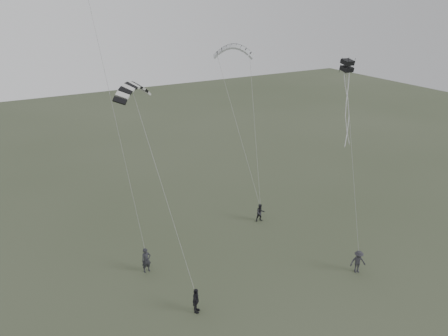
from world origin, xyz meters
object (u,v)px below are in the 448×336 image
flyer_right (260,213)px  flyer_far (358,262)px  flyer_center (196,301)px  kite_striped (132,85)px  kite_pale_large (234,47)px  kite_box (347,65)px  flyer_left (146,260)px

flyer_right → flyer_far: bearing=-67.7°
flyer_center → kite_striped: bearing=51.5°
kite_pale_large → kite_striped: (-11.49, -7.07, -1.04)m
flyer_center → kite_pale_large: 21.62m
kite_striped → kite_box: 14.00m
kite_pale_large → flyer_center: bearing=-92.0°
flyer_center → kite_pale_large: kite_pale_large is taller
kite_pale_large → kite_striped: bearing=-112.0°
kite_striped → flyer_left: bearing=-144.0°
kite_pale_large → flyer_right: bearing=-55.4°
flyer_left → flyer_right: size_ratio=1.16×
flyer_right → kite_striped: bearing=-158.9°
flyer_center → kite_box: 18.12m
flyer_right → flyer_far: (1.87, -9.84, 0.06)m
kite_striped → kite_pale_large: bearing=-6.8°
flyer_center → kite_striped: size_ratio=0.54×
flyer_left → flyer_far: size_ratio=1.08×
flyer_far → kite_pale_large: bearing=119.8°
flyer_far → kite_box: (-0.15, 2.93, 13.59)m
flyer_right → kite_box: kite_box is taller
flyer_left → flyer_center: bearing=-80.9°
kite_striped → flyer_far: bearing=-69.4°
flyer_center → kite_striped: 14.09m
flyer_center → kite_box: kite_box is taller
flyer_left → kite_striped: bearing=71.5°
flyer_left → flyer_far: flyer_left is taller
flyer_far → kite_pale_large: size_ratio=0.50×
flyer_left → flyer_center: 5.82m
flyer_right → flyer_far: size_ratio=0.93×
kite_striped → flyer_center: bearing=-117.9°
flyer_right → kite_pale_large: kite_pale_large is taller
flyer_left → flyer_far: bearing=-32.7°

